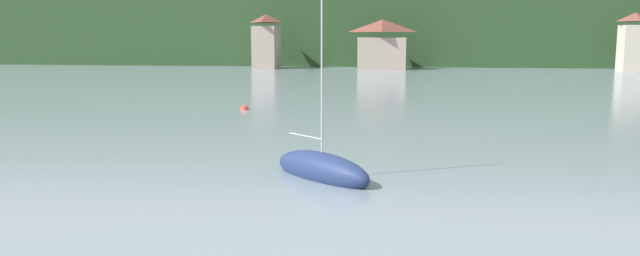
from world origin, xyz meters
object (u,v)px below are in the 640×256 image
Objects in this scene: shore_building_west at (266,42)px; shore_building_central at (634,43)px; shore_building_westcentral at (382,45)px; mooring_buoy_mid at (245,109)px; sailboat_mid_5 at (322,170)px.

shore_building_central reaches higher than shore_building_west.
shore_building_westcentral is at bearing 178.53° from shore_building_central.
shore_building_west is 13.75× the size of mooring_buoy_mid.
shore_building_westcentral is at bearing 81.87° from mooring_buoy_mid.
shore_building_westcentral is at bearing 132.94° from sailboat_mid_5.
mooring_buoy_mid is at bearing -98.13° from shore_building_westcentral.
sailboat_mid_5 is 20.19m from mooring_buoy_mid.
sailboat_mid_5 is (16.57, -67.78, -3.36)m from shore_building_west.
shore_building_west is 1.09× the size of sailboat_mid_5.
mooring_buoy_mid is at bearing -79.38° from shore_building_west.
sailboat_mid_5 is (-31.97, -66.95, -3.37)m from shore_building_central.
shore_building_west is 69.85m from sailboat_mid_5.
shore_building_central is 74.27m from sailboat_mid_5.
shore_building_westcentral reaches higher than mooring_buoy_mid.
shore_building_westcentral is (16.18, 0.00, -0.35)m from shore_building_west.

